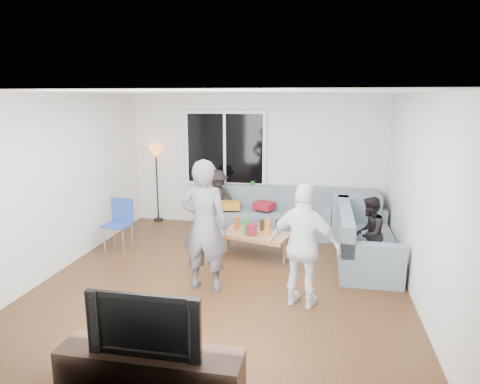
% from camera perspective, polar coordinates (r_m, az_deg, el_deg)
% --- Properties ---
extents(floor, '(5.00, 5.50, 0.04)m').
position_cam_1_polar(floor, '(6.24, -1.98, -11.70)').
color(floor, '#56351C').
rests_on(floor, ground).
extents(ceiling, '(5.00, 5.50, 0.04)m').
position_cam_1_polar(ceiling, '(5.69, -2.19, 13.31)').
color(ceiling, white).
rests_on(ceiling, ground).
extents(wall_back, '(5.00, 0.04, 2.60)m').
position_cam_1_polar(wall_back, '(8.51, 2.10, 4.14)').
color(wall_back, silver).
rests_on(wall_back, ground).
extents(wall_front, '(5.00, 0.04, 2.60)m').
position_cam_1_polar(wall_front, '(3.30, -13.05, -9.92)').
color(wall_front, silver).
rests_on(wall_front, ground).
extents(wall_left, '(0.04, 5.50, 2.60)m').
position_cam_1_polar(wall_left, '(6.84, -23.13, 1.05)').
color(wall_left, silver).
rests_on(wall_left, ground).
extents(wall_right, '(0.04, 5.50, 2.60)m').
position_cam_1_polar(wall_right, '(5.82, 22.90, -0.80)').
color(wall_right, silver).
rests_on(wall_right, ground).
extents(window_frame, '(1.62, 0.06, 1.47)m').
position_cam_1_polar(window_frame, '(8.51, -1.98, 5.84)').
color(window_frame, white).
rests_on(window_frame, wall_back).
extents(window_glass, '(1.50, 0.02, 1.35)m').
position_cam_1_polar(window_glass, '(8.47, -2.04, 5.81)').
color(window_glass, black).
rests_on(window_glass, window_frame).
extents(window_mullion, '(0.05, 0.03, 1.35)m').
position_cam_1_polar(window_mullion, '(8.46, -2.06, 5.80)').
color(window_mullion, white).
rests_on(window_mullion, window_frame).
extents(radiator, '(1.30, 0.12, 0.62)m').
position_cam_1_polar(radiator, '(8.70, -1.98, -2.33)').
color(radiator, silver).
rests_on(radiator, floor).
extents(potted_plant, '(0.21, 0.19, 0.32)m').
position_cam_1_polar(potted_plant, '(8.46, 1.47, 0.52)').
color(potted_plant, '#2D6F2C').
rests_on(potted_plant, radiator).
extents(vase, '(0.19, 0.19, 0.16)m').
position_cam_1_polar(vase, '(8.61, -2.99, 0.18)').
color(vase, silver).
rests_on(vase, radiator).
extents(sofa_back_section, '(2.30, 0.85, 0.85)m').
position_cam_1_polar(sofa_back_section, '(8.15, 3.97, -2.54)').
color(sofa_back_section, slate).
rests_on(sofa_back_section, floor).
extents(sofa_right_section, '(2.00, 0.85, 0.85)m').
position_cam_1_polar(sofa_right_section, '(6.96, 16.51, -5.70)').
color(sofa_right_section, slate).
rests_on(sofa_right_section, floor).
extents(sofa_corner, '(0.85, 0.85, 0.85)m').
position_cam_1_polar(sofa_corner, '(8.12, 15.00, -3.00)').
color(sofa_corner, slate).
rests_on(sofa_corner, floor).
extents(cushion_yellow, '(0.43, 0.38, 0.14)m').
position_cam_1_polar(cushion_yellow, '(8.23, -1.34, -1.75)').
color(cushion_yellow, '#C2811C').
rests_on(cushion_yellow, sofa_back_section).
extents(cushion_red, '(0.45, 0.42, 0.13)m').
position_cam_1_polar(cushion_red, '(8.20, 3.26, -1.83)').
color(cushion_red, maroon).
rests_on(cushion_red, sofa_back_section).
extents(coffee_table, '(1.22, 0.87, 0.40)m').
position_cam_1_polar(coffee_table, '(6.99, 1.99, -7.05)').
color(coffee_table, '#966D48').
rests_on(coffee_table, floor).
extents(pitcher, '(0.17, 0.17, 0.17)m').
position_cam_1_polar(pitcher, '(6.80, 1.56, -5.07)').
color(pitcher, maroon).
rests_on(pitcher, coffee_table).
extents(side_chair, '(0.43, 0.43, 0.86)m').
position_cam_1_polar(side_chair, '(7.51, -15.99, -4.29)').
color(side_chair, '#234498').
rests_on(side_chair, floor).
extents(floor_lamp, '(0.32, 0.32, 1.56)m').
position_cam_1_polar(floor_lamp, '(9.03, -10.99, 1.06)').
color(floor_lamp, orange).
rests_on(floor_lamp, floor).
extents(player_left, '(0.69, 0.49, 1.77)m').
position_cam_1_polar(player_left, '(5.66, -4.75, -4.52)').
color(player_left, '#4F4E54').
rests_on(player_left, floor).
extents(player_right, '(0.97, 0.60, 1.55)m').
position_cam_1_polar(player_right, '(5.29, 8.51, -7.15)').
color(player_right, silver).
rests_on(player_right, floor).
extents(spectator_right, '(0.58, 0.65, 1.12)m').
position_cam_1_polar(spectator_right, '(6.66, 16.81, -5.33)').
color(spectator_right, black).
rests_on(spectator_right, floor).
extents(spectator_back, '(0.82, 0.55, 1.18)m').
position_cam_1_polar(spectator_back, '(8.32, -3.02, -1.06)').
color(spectator_back, black).
rests_on(spectator_back, floor).
extents(tv_console, '(1.60, 0.40, 0.44)m').
position_cam_1_polar(tv_console, '(4.07, -11.81, -22.57)').
color(tv_console, '#35251A').
rests_on(tv_console, floor).
extents(television, '(0.98, 0.13, 0.56)m').
position_cam_1_polar(television, '(3.80, -12.16, -16.37)').
color(television, black).
rests_on(television, tv_console).
extents(bottle_e, '(0.07, 0.07, 0.22)m').
position_cam_1_polar(bottle_e, '(6.93, 5.01, -4.55)').
color(bottle_e, black).
rests_on(bottle_e, coffee_table).
extents(bottle_b, '(0.08, 0.08, 0.24)m').
position_cam_1_polar(bottle_b, '(6.82, 0.79, -4.71)').
color(bottle_b, '#1B9723').
rests_on(bottle_b, coffee_table).
extents(bottle_a, '(0.07, 0.07, 0.21)m').
position_cam_1_polar(bottle_a, '(7.07, -0.43, -4.21)').
color(bottle_a, '#C3430B').
rests_on(bottle_a, coffee_table).
extents(bottle_c, '(0.07, 0.07, 0.18)m').
position_cam_1_polar(bottle_c, '(7.05, 2.94, -4.40)').
color(bottle_c, '#331B0B').
rests_on(bottle_c, coffee_table).
extents(bottle_d, '(0.07, 0.07, 0.28)m').
position_cam_1_polar(bottle_d, '(6.73, 3.74, -4.82)').
color(bottle_d, orange).
rests_on(bottle_d, coffee_table).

